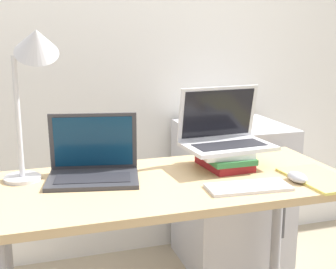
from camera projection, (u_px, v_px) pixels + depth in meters
wall_back at (116, 22)px, 2.55m from camera, size 8.00×0.05×2.70m
desk at (172, 204)px, 1.80m from camera, size 1.37×0.63×0.75m
laptop_left at (93, 166)px, 1.79m from camera, size 0.38×0.30×0.25m
book_stack at (224, 157)px, 1.94m from camera, size 0.22×0.26×0.08m
laptop_on_books at (225, 135)px, 1.94m from camera, size 0.37×0.26×0.25m
wireless_keyboard at (248, 187)px, 1.69m from camera, size 0.31×0.15×0.01m
mouse at (297, 177)px, 1.76m from camera, size 0.06×0.10×0.04m
notepad at (319, 178)px, 1.79m from camera, size 0.20×0.32×0.01m
desk_lamp at (34, 60)px, 1.67m from camera, size 0.23×0.20×0.61m
mini_fridge at (231, 195)px, 2.63m from camera, size 0.54×0.54×0.81m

